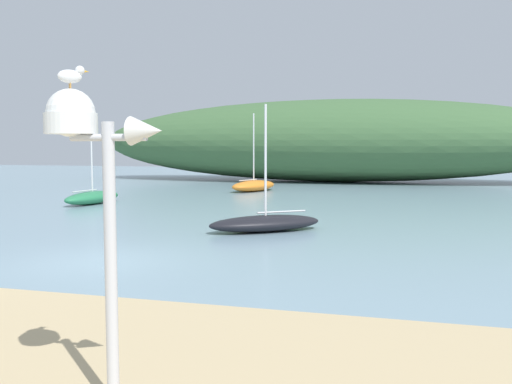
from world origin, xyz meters
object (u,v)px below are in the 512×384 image
(mast_structure, at_px, (87,146))
(sailboat_west_reach, at_px, (265,223))
(sailboat_inner_mooring, at_px, (93,197))
(sailboat_outer_mooring, at_px, (254,186))
(seagull_on_radar, at_px, (71,75))

(mast_structure, xyz_separation_m, sailboat_west_reach, (-1.54, 12.87, -2.49))
(sailboat_west_reach, distance_m, sailboat_inner_mooring, 12.06)
(sailboat_inner_mooring, distance_m, sailboat_outer_mooring, 10.96)
(sailboat_inner_mooring, xyz_separation_m, sailboat_outer_mooring, (5.43, 9.52, 0.03))
(seagull_on_radar, xyz_separation_m, sailboat_west_reach, (-1.39, 12.86, -3.17))
(seagull_on_radar, distance_m, sailboat_west_reach, 13.32)
(sailboat_inner_mooring, bearing_deg, sailboat_outer_mooring, 60.29)
(sailboat_inner_mooring, bearing_deg, sailboat_west_reach, -31.52)
(mast_structure, height_order, seagull_on_radar, seagull_on_radar)
(mast_structure, bearing_deg, sailboat_inner_mooring, 121.66)
(mast_structure, relative_size, sailboat_inner_mooring, 0.66)
(seagull_on_radar, bearing_deg, mast_structure, -4.55)
(seagull_on_radar, relative_size, sailboat_inner_mooring, 0.06)
(sailboat_west_reach, bearing_deg, mast_structure, -83.16)
(sailboat_outer_mooring, bearing_deg, sailboat_inner_mooring, -119.71)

